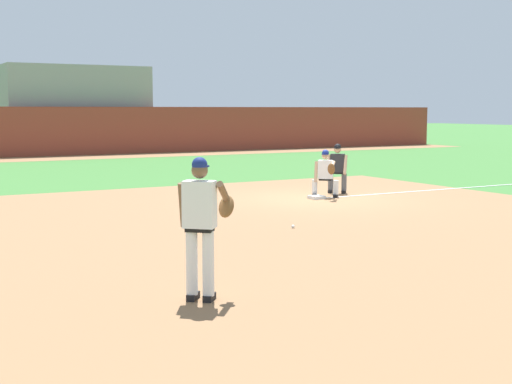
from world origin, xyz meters
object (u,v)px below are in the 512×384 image
first_base_bag (317,197)px  umpire (337,166)px  pitcher (202,220)px  baseball (293,226)px  first_baseman (326,171)px

first_base_bag → umpire: 1.70m
pitcher → umpire: (8.48, 8.86, -0.27)m
baseball → umpire: umpire is taller
first_base_bag → first_baseman: size_ratio=0.28×
first_base_bag → baseball: first_base_bag is taller
first_base_bag → baseball: 4.99m
first_baseman → umpire: (0.88, 0.67, 0.06)m
first_base_bag → first_baseman: first_baseman is taller
pitcher → umpire: pitcher is taller
umpire → first_base_bag: bearing=-147.3°
baseball → umpire: bearing=46.3°
first_base_bag → umpire: size_ratio=0.26×
first_base_bag → first_baseman: 0.81m
baseball → pitcher: pitcher is taller
baseball → first_baseman: (3.58, 4.00, 0.69)m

